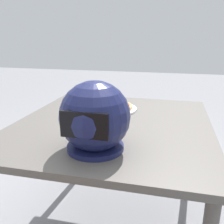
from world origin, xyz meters
name	(u,v)px	position (x,y,z in m)	size (l,w,h in m)	color
dining_table	(113,136)	(0.00, 0.00, 0.65)	(1.01, 1.10, 0.73)	#5B5651
pizza_plate	(111,109)	(0.06, -0.22, 0.74)	(0.32, 0.32, 0.01)	white
pizza	(111,106)	(0.06, -0.22, 0.76)	(0.26, 0.26, 0.06)	tan
motorcycle_helmet	(95,118)	(-0.01, 0.34, 0.87)	(0.28, 0.28, 0.28)	#191E4C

